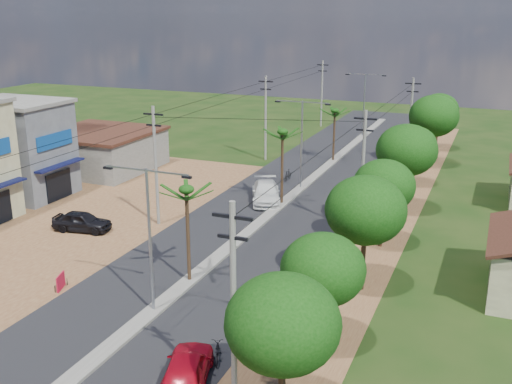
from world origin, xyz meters
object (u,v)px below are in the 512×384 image
at_px(moto_rider_east, 217,353).
at_px(roadside_sign, 61,282).
at_px(car_red_near, 186,371).
at_px(car_white_far, 266,193).
at_px(car_parked_dark, 82,222).
at_px(car_silver_mid, 338,207).

height_order(moto_rider_east, roadside_sign, roadside_sign).
bearing_deg(roadside_sign, car_red_near, -44.92).
bearing_deg(roadside_sign, car_white_far, 56.99).
relative_size(moto_rider_east, roadside_sign, 1.43).
bearing_deg(car_white_far, car_red_near, -98.99).
distance_m(car_red_near, car_white_far, 26.17).
xyz_separation_m(car_parked_dark, roadside_sign, (4.94, -8.29, -0.26)).
distance_m(car_white_far, roadside_sign, 20.52).
relative_size(car_red_near, roadside_sign, 4.20).
relative_size(car_red_near, car_parked_dark, 1.08).
relative_size(car_red_near, moto_rider_east, 2.93).
distance_m(car_silver_mid, car_white_far, 6.55).
xyz_separation_m(moto_rider_east, roadside_sign, (-11.64, 3.21, 0.06)).
height_order(car_red_near, car_silver_mid, car_red_near).
height_order(car_parked_dark, moto_rider_east, car_parked_dark).
height_order(car_silver_mid, car_parked_dark, car_parked_dark).
height_order(car_silver_mid, moto_rider_east, car_silver_mid).
xyz_separation_m(car_silver_mid, roadside_sign, (-11.44, -19.13, -0.16)).
xyz_separation_m(car_red_near, car_silver_mid, (0.14, 24.60, -0.16)).
height_order(car_parked_dark, roadside_sign, car_parked_dark).
bearing_deg(moto_rider_east, car_silver_mid, -112.55).
distance_m(car_red_near, moto_rider_east, 2.32).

